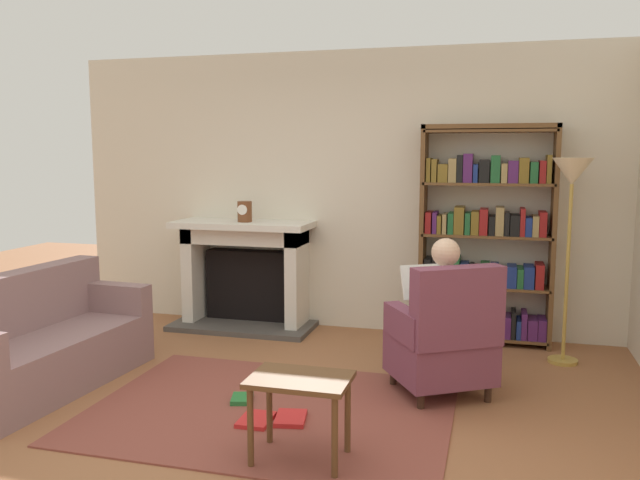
{
  "coord_description": "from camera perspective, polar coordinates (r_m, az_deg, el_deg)",
  "views": [
    {
      "loc": [
        1.42,
        -3.62,
        1.72
      ],
      "look_at": [
        0.1,
        1.2,
        1.05
      ],
      "focal_mm": 36.23,
      "sensor_mm": 36.0,
      "label": 1
    }
  ],
  "objects": [
    {
      "name": "armchair_reading",
      "position": [
        4.68,
        10.95,
        -8.58
      ],
      "size": [
        0.87,
        0.86,
        0.97
      ],
      "rotation": [
        0.0,
        0.0,
        3.69
      ],
      "color": "#331E14",
      "rests_on": "ground"
    },
    {
      "name": "sofa_floral",
      "position": [
        5.24,
        -23.5,
        -8.51
      ],
      "size": [
        0.83,
        1.74,
        0.85
      ],
      "rotation": [
        0.0,
        0.0,
        1.51
      ],
      "color": "gray",
      "rests_on": "ground"
    },
    {
      "name": "area_rug",
      "position": [
        4.51,
        -4.38,
        -14.73
      ],
      "size": [
        2.4,
        1.8,
        0.01
      ],
      "primitive_type": "cube",
      "color": "brown",
      "rests_on": "ground"
    },
    {
      "name": "fireplace",
      "position": [
        6.49,
        -6.53,
        -2.66
      ],
      "size": [
        1.4,
        0.64,
        1.06
      ],
      "color": "#4C4742",
      "rests_on": "ground"
    },
    {
      "name": "floor_lamp",
      "position": [
        5.56,
        21.33,
        4.13
      ],
      "size": [
        0.32,
        0.32,
        1.69
      ],
      "color": "#B7933F",
      "rests_on": "ground"
    },
    {
      "name": "scattered_books",
      "position": [
        4.39,
        -4.8,
        -15.07
      ],
      "size": [
        0.64,
        0.55,
        0.03
      ],
      "color": "red",
      "rests_on": "area_rug"
    },
    {
      "name": "bookshelf",
      "position": [
        6.01,
        14.39,
        0.08
      ],
      "size": [
        1.18,
        0.32,
        1.98
      ],
      "color": "brown",
      "rests_on": "ground"
    },
    {
      "name": "side_table",
      "position": [
        3.69,
        -1.77,
        -13.17
      ],
      "size": [
        0.56,
        0.39,
        0.49
      ],
      "color": "brown",
      "rests_on": "ground"
    },
    {
      "name": "back_wall",
      "position": [
        6.35,
        2.34,
        4.29
      ],
      "size": [
        5.6,
        0.1,
        2.7
      ],
      "primitive_type": "cube",
      "color": "beige",
      "rests_on": "ground"
    },
    {
      "name": "seated_reader",
      "position": [
        4.73,
        10.36,
        -5.93
      ],
      "size": [
        0.54,
        0.59,
        1.14
      ],
      "rotation": [
        0.0,
        0.0,
        3.69
      ],
      "color": "white",
      "rests_on": "ground"
    },
    {
      "name": "ground",
      "position": [
        4.26,
        -5.79,
        -16.26
      ],
      "size": [
        14.0,
        14.0,
        0.0
      ],
      "primitive_type": "plane",
      "color": "#965E3B"
    },
    {
      "name": "mantel_clock",
      "position": [
        6.3,
        -6.67,
        2.51
      ],
      "size": [
        0.14,
        0.14,
        0.2
      ],
      "color": "brown",
      "rests_on": "fireplace"
    }
  ]
}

